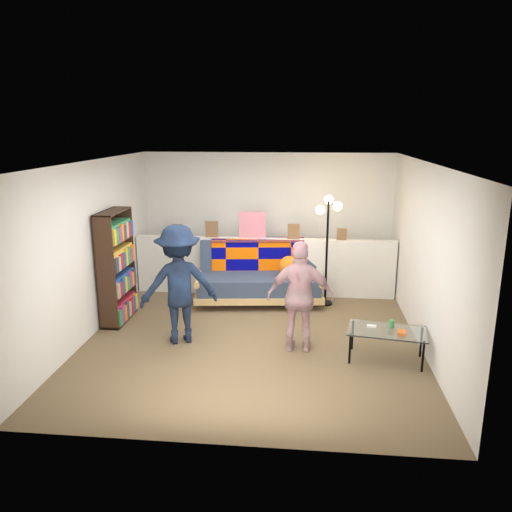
{
  "coord_description": "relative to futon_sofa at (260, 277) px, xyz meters",
  "views": [
    {
      "loc": [
        0.69,
        -6.46,
        2.85
      ],
      "look_at": [
        0.0,
        0.4,
        1.05
      ],
      "focal_mm": 35.0,
      "sensor_mm": 36.0,
      "label": 1
    }
  ],
  "objects": [
    {
      "name": "coffee_table",
      "position": [
        1.78,
        -2.02,
        -0.04
      ],
      "size": [
        1.02,
        0.67,
        0.5
      ],
      "color": "black",
      "rests_on": "ground"
    },
    {
      "name": "floor_lamp",
      "position": [
        1.09,
        -0.01,
        0.85
      ],
      "size": [
        0.41,
        0.33,
        1.78
      ],
      "color": "black",
      "rests_on": "ground"
    },
    {
      "name": "futon_sofa",
      "position": [
        0.0,
        0.0,
        0.0
      ],
      "size": [
        2.16,
        1.21,
        0.89
      ],
      "color": "tan",
      "rests_on": "ground"
    },
    {
      "name": "ledge_decor",
      "position": [
        -0.19,
        0.34,
        0.76
      ],
      "size": [
        2.97,
        0.02,
        0.45
      ],
      "color": "brown",
      "rests_on": "half_wall_ledge"
    },
    {
      "name": "person_left",
      "position": [
        -0.93,
        -1.7,
        0.39
      ],
      "size": [
        1.19,
        0.94,
        1.61
      ],
      "primitive_type": "imported",
      "rotation": [
        0.0,
        0.0,
        3.52
      ],
      "color": "black",
      "rests_on": "ground"
    },
    {
      "name": "person_right",
      "position": [
        0.69,
        -1.83,
        0.32
      ],
      "size": [
        0.86,
        0.37,
        1.46
      ],
      "primitive_type": "imported",
      "rotation": [
        0.0,
        0.0,
        3.12
      ],
      "color": "pink",
      "rests_on": "ground"
    },
    {
      "name": "room_shell",
      "position": [
        0.04,
        -0.97,
        1.26
      ],
      "size": [
        4.6,
        5.05,
        2.45
      ],
      "color": "silver",
      "rests_on": "ground"
    },
    {
      "name": "ground",
      "position": [
        0.04,
        -1.44,
        -0.41
      ],
      "size": [
        5.0,
        5.0,
        0.0
      ],
      "primitive_type": "plane",
      "color": "brown",
      "rests_on": "ground"
    },
    {
      "name": "half_wall_ledge",
      "position": [
        0.04,
        0.36,
        0.09
      ],
      "size": [
        4.45,
        0.15,
        1.0
      ],
      "primitive_type": "cube",
      "color": "silver",
      "rests_on": "ground"
    },
    {
      "name": "bookshelf",
      "position": [
        -2.04,
        -1.04,
        0.36
      ],
      "size": [
        0.28,
        0.83,
        1.67
      ],
      "color": "black",
      "rests_on": "ground"
    }
  ]
}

